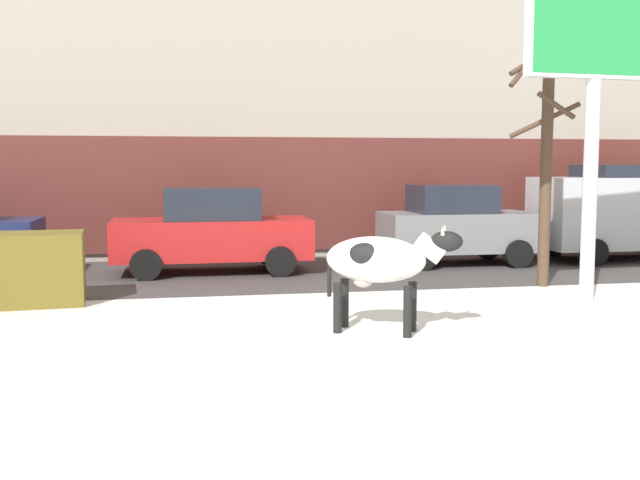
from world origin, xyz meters
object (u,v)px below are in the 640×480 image
at_px(car_silver_van, 631,209).
at_px(pedestrian_by_cars, 288,221).
at_px(cow_holstein, 379,261).
at_px(bare_tree_right_lot, 545,149).
at_px(dumpster, 31,269).
at_px(car_grey_hatchback, 456,225).
at_px(billboard, 596,43).
at_px(pedestrian_near_billboard, 85,224).
at_px(car_red_sedan, 212,231).

bearing_deg(car_silver_van, pedestrian_by_cars, 163.41).
bearing_deg(cow_holstein, bare_tree_right_lot, 39.08).
distance_m(bare_tree_right_lot, dumpster, 9.53).
xyz_separation_m(car_grey_hatchback, car_silver_van, (4.53, 0.06, 0.32)).
relative_size(billboard, pedestrian_near_billboard, 3.21).
distance_m(cow_holstein, billboard, 5.49).
distance_m(car_silver_van, pedestrian_by_cars, 8.50).
xyz_separation_m(car_red_sedan, dumpster, (-3.13, -3.17, -0.31)).
relative_size(car_grey_hatchback, dumpster, 2.06).
relative_size(billboard, pedestrian_by_cars, 3.21).
bearing_deg(car_grey_hatchback, car_red_sedan, -176.82).
distance_m(billboard, car_grey_hatchback, 6.06).
bearing_deg(bare_tree_right_lot, pedestrian_near_billboard, 148.00).
relative_size(car_grey_hatchback, pedestrian_near_billboard, 2.03).
bearing_deg(car_red_sedan, cow_holstein, -72.13).
xyz_separation_m(cow_holstein, billboard, (4.08, 1.59, 3.31)).
bearing_deg(pedestrian_by_cars, cow_holstein, -90.14).
bearing_deg(car_red_sedan, pedestrian_by_cars, 53.82).
bearing_deg(car_silver_van, car_red_sedan, -177.89).
bearing_deg(car_red_sedan, car_grey_hatchback, 3.18).
height_order(cow_holstein, bare_tree_right_lot, bare_tree_right_lot).
relative_size(billboard, car_red_sedan, 1.32).
height_order(car_grey_hatchback, car_silver_van, car_silver_van).
bearing_deg(car_grey_hatchback, bare_tree_right_lot, -80.78).
relative_size(billboard, car_silver_van, 1.21).
bearing_deg(bare_tree_right_lot, dumpster, -178.38).
height_order(billboard, car_red_sedan, billboard).
xyz_separation_m(pedestrian_near_billboard, dumpster, (-0.17, -5.97, -0.28)).
distance_m(car_grey_hatchback, pedestrian_near_billboard, 8.97).
height_order(car_red_sedan, pedestrian_by_cars, car_red_sedan).
bearing_deg(dumpster, car_grey_hatchback, 21.65).
distance_m(billboard, pedestrian_near_billboard, 12.25).
height_order(car_silver_van, pedestrian_near_billboard, car_silver_van).
relative_size(billboard, car_grey_hatchback, 1.59).
bearing_deg(car_silver_van, cow_holstein, -140.80).
height_order(cow_holstein, pedestrian_near_billboard, pedestrian_near_billboard).
distance_m(pedestrian_near_billboard, pedestrian_by_cars, 5.00).
bearing_deg(dumpster, bare_tree_right_lot, 1.62).
height_order(car_grey_hatchback, pedestrian_near_billboard, car_grey_hatchback).
xyz_separation_m(car_red_sedan, car_grey_hatchback, (5.66, 0.31, 0.02)).
bearing_deg(billboard, car_red_sedan, 142.43).
distance_m(car_grey_hatchback, bare_tree_right_lot, 3.68).
relative_size(pedestrian_near_billboard, dumpster, 1.02).
distance_m(cow_holstein, pedestrian_by_cars, 9.09).
xyz_separation_m(car_grey_hatchback, dumpster, (-8.79, -3.49, -0.33)).
height_order(bare_tree_right_lot, dumpster, bare_tree_right_lot).
bearing_deg(car_silver_van, billboard, -128.90).
height_order(car_grey_hatchback, bare_tree_right_lot, bare_tree_right_lot).
bearing_deg(car_red_sedan, pedestrian_near_billboard, 136.53).
bearing_deg(car_grey_hatchback, car_silver_van, 0.77).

